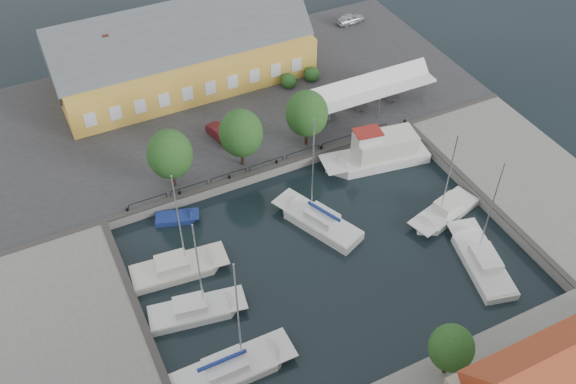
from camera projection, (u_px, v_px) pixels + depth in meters
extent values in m
plane|color=black|center=(318.00, 246.00, 56.47)|extent=(140.00, 140.00, 0.00)
cube|color=#2D2D30|center=(221.00, 104.00, 71.13)|extent=(56.00, 26.00, 1.00)
cube|color=slate|center=(71.00, 357.00, 47.78)|extent=(12.00, 24.00, 1.00)
cube|color=slate|center=(529.00, 182.00, 61.87)|extent=(12.00, 24.00, 1.00)
cube|color=#383533|center=(269.00, 168.00, 62.46)|extent=(56.00, 0.60, 0.12)
cube|color=#383533|center=(144.00, 325.00, 49.22)|extent=(0.60, 24.00, 0.12)
cube|color=#383533|center=(483.00, 195.00, 59.66)|extent=(0.60, 24.00, 0.12)
cylinder|color=black|center=(127.00, 210.00, 58.08)|extent=(0.24, 0.24, 0.40)
cylinder|color=black|center=(180.00, 193.00, 59.68)|extent=(0.24, 0.24, 0.40)
cylinder|color=black|center=(229.00, 177.00, 61.28)|extent=(0.24, 0.24, 0.40)
cylinder|color=black|center=(276.00, 162.00, 62.88)|extent=(0.24, 0.24, 0.40)
cylinder|color=black|center=(321.00, 148.00, 64.49)|extent=(0.24, 0.24, 0.40)
cylinder|color=black|center=(364.00, 134.00, 66.09)|extent=(0.24, 0.24, 0.40)
cylinder|color=black|center=(405.00, 121.00, 67.69)|extent=(0.24, 0.24, 0.40)
cube|color=gold|center=(186.00, 65.00, 71.86)|extent=(28.00, 10.00, 4.50)
cube|color=#474C51|center=(182.00, 37.00, 69.46)|extent=(28.56, 7.60, 7.60)
cube|color=gold|center=(85.00, 64.00, 72.92)|extent=(6.00, 6.00, 3.50)
cube|color=brown|center=(106.00, 39.00, 65.62)|extent=(0.60, 0.60, 1.20)
cube|color=white|center=(371.00, 88.00, 67.87)|extent=(14.00, 4.00, 0.25)
cylinder|color=silver|center=(329.00, 122.00, 65.71)|extent=(0.10, 0.10, 2.70)
cylinder|color=silver|center=(313.00, 104.00, 68.05)|extent=(0.10, 0.10, 2.70)
cylinder|color=silver|center=(379.00, 107.00, 67.63)|extent=(0.10, 0.10, 2.70)
cylinder|color=silver|center=(361.00, 89.00, 69.98)|extent=(0.10, 0.10, 2.70)
cylinder|color=silver|center=(426.00, 93.00, 69.55)|extent=(0.10, 0.10, 2.70)
cylinder|color=silver|center=(407.00, 76.00, 71.90)|extent=(0.10, 0.10, 2.70)
cylinder|color=black|center=(174.00, 177.00, 60.01)|extent=(0.30, 0.30, 2.10)
ellipsoid|color=#1D4317|center=(170.00, 154.00, 58.06)|extent=(4.20, 4.20, 4.83)
cylinder|color=black|center=(242.00, 156.00, 62.25)|extent=(0.30, 0.30, 2.10)
ellipsoid|color=#1D4317|center=(241.00, 133.00, 60.30)|extent=(4.20, 4.20, 4.83)
cylinder|color=black|center=(306.00, 136.00, 64.49)|extent=(0.30, 0.30, 2.10)
ellipsoid|color=#1D4317|center=(307.00, 113.00, 62.55)|extent=(4.20, 4.20, 4.83)
imported|color=#B5B9BE|center=(350.00, 19.00, 82.88)|extent=(3.95, 1.81, 1.31)
imported|color=maroon|center=(222.00, 134.00, 65.36)|extent=(2.34, 4.26, 1.33)
cube|color=silver|center=(323.00, 227.00, 57.96)|extent=(5.28, 7.62, 1.50)
cube|color=silver|center=(316.00, 216.00, 57.84)|extent=(5.74, 8.89, 0.08)
cube|color=silver|center=(322.00, 217.00, 57.19)|extent=(2.80, 3.34, 0.90)
cylinder|color=silver|center=(313.00, 170.00, 54.44)|extent=(0.12, 0.12, 10.71)
cube|color=navy|center=(324.00, 211.00, 56.59)|extent=(1.61, 3.37, 0.22)
cube|color=silver|center=(383.00, 160.00, 64.82)|extent=(9.28, 4.67, 1.80)
cube|color=silver|center=(374.00, 155.00, 63.93)|extent=(11.02, 4.81, 0.08)
cube|color=beige|center=(385.00, 145.00, 63.44)|extent=(6.47, 3.74, 2.20)
cube|color=silver|center=(367.00, 137.00, 62.05)|extent=(2.70, 2.19, 1.20)
cube|color=maroon|center=(368.00, 132.00, 61.61)|extent=(2.93, 2.32, 0.10)
cube|color=silver|center=(447.00, 212.00, 59.47)|extent=(6.52, 4.02, 1.30)
cube|color=silver|center=(443.00, 211.00, 58.63)|extent=(7.66, 4.24, 0.08)
cube|color=beige|center=(448.00, 204.00, 58.60)|extent=(2.79, 2.29, 0.90)
cylinder|color=silver|center=(449.00, 177.00, 55.31)|extent=(0.12, 0.12, 9.10)
cube|color=silver|center=(483.00, 269.00, 54.54)|extent=(4.52, 7.70, 1.30)
cube|color=silver|center=(481.00, 256.00, 54.71)|extent=(4.76, 9.08, 0.08)
cube|color=silver|center=(485.00, 258.00, 53.88)|extent=(2.59, 3.27, 0.90)
cylinder|color=silver|center=(491.00, 210.00, 51.65)|extent=(0.12, 0.12, 10.10)
cube|color=beige|center=(172.00, 273.00, 54.24)|extent=(6.89, 3.51, 1.30)
cube|color=beige|center=(180.00, 265.00, 53.98)|extent=(8.20, 3.52, 0.08)
cube|color=beige|center=(172.00, 263.00, 53.50)|extent=(2.83, 2.21, 0.90)
cylinder|color=silver|center=(179.00, 223.00, 50.71)|extent=(0.12, 0.12, 9.96)
cube|color=silver|center=(189.00, 315.00, 51.11)|extent=(6.65, 3.61, 1.30)
cube|color=silver|center=(198.00, 307.00, 50.79)|extent=(7.88, 3.72, 0.08)
cube|color=silver|center=(190.00, 306.00, 50.35)|extent=(2.78, 2.15, 0.90)
cylinder|color=silver|center=(199.00, 268.00, 47.70)|extent=(0.12, 0.12, 9.36)
cube|color=silver|center=(224.00, 375.00, 47.21)|extent=(7.56, 2.90, 1.30)
cube|color=silver|center=(235.00, 365.00, 47.04)|extent=(9.08, 2.78, 0.08)
cube|color=silver|center=(225.00, 365.00, 46.48)|extent=(3.03, 1.97, 0.90)
cylinder|color=silver|center=(238.00, 317.00, 43.43)|extent=(0.12, 0.12, 11.12)
cube|color=navy|center=(222.00, 361.00, 45.91)|extent=(3.78, 0.22, 0.22)
cube|color=navy|center=(174.00, 219.00, 58.80)|extent=(3.61, 2.56, 0.80)
cube|color=navy|center=(177.00, 216.00, 58.54)|extent=(4.21, 2.70, 0.08)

